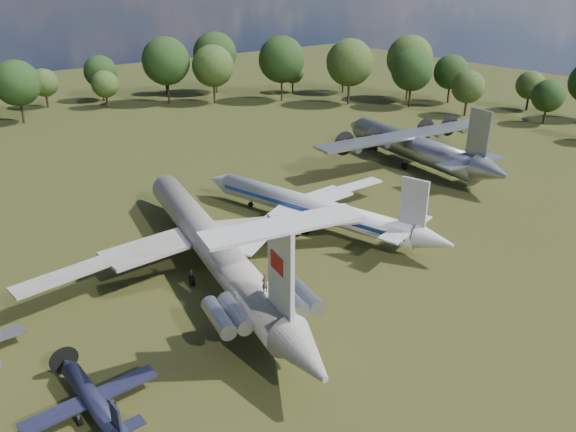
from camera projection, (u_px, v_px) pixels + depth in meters
ground at (236, 263)px, 64.17m from camera, size 300.00×300.00×0.00m
il62_airliner at (212, 250)px, 61.54m from camera, size 50.09×59.66×5.17m
tu104_jet at (312, 211)px, 72.81m from camera, size 40.05×47.14×4.05m
an12_transport at (413, 150)px, 95.38m from camera, size 41.14×44.87×5.36m
small_prop_west at (94, 404)px, 41.90m from camera, size 10.81×14.39×2.05m
person_on_il62 at (265, 283)px, 48.22m from camera, size 0.68×0.47×1.80m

